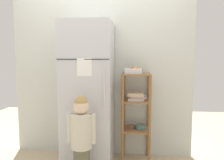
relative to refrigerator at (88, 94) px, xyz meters
The scene contains 5 objects.
kitchen_wall_back 0.43m from the refrigerator, 68.73° to the left, with size 2.53×0.03×2.33m, color silver.
refrigerator is the anchor object (origin of this frame).
child_standing 0.58m from the refrigerator, 87.66° to the right, with size 0.32×0.23×0.98m.
pantry_shelf_unit 0.66m from the refrigerator, 10.93° to the left, with size 0.38×0.35×1.18m.
fruit_bin 0.66m from the refrigerator, 10.62° to the left, with size 0.24×0.15×0.09m.
Camera 1 is at (0.46, -2.80, 1.40)m, focal length 36.15 mm.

